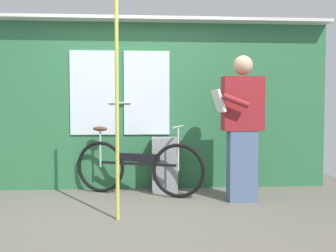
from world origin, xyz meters
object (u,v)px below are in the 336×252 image
(trash_bin_by_wall, at_px, (165,164))
(handrail_pole, at_px, (117,105))
(passenger_reading_newspaper, at_px, (242,125))
(bicycle_near_door, at_px, (137,167))

(trash_bin_by_wall, relative_size, handrail_pole, 0.32)
(passenger_reading_newspaper, height_order, handrail_pole, handrail_pole)
(passenger_reading_newspaper, bearing_deg, bicycle_near_door, -18.96)
(passenger_reading_newspaper, distance_m, handrail_pole, 1.52)
(trash_bin_by_wall, height_order, handrail_pole, handrail_pole)
(bicycle_near_door, relative_size, trash_bin_by_wall, 2.28)
(bicycle_near_door, distance_m, handrail_pole, 1.25)
(passenger_reading_newspaper, bearing_deg, trash_bin_by_wall, -34.23)
(bicycle_near_door, height_order, trash_bin_by_wall, bicycle_near_door)
(trash_bin_by_wall, bearing_deg, bicycle_near_door, -153.51)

